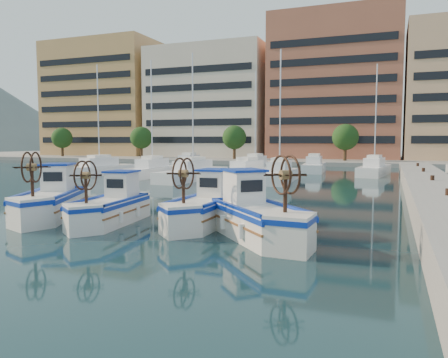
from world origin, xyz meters
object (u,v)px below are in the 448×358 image
at_px(fishing_boat_c, 205,206).
at_px(fishing_boat_d, 257,214).
at_px(fishing_boat_b, 111,205).
at_px(fishing_boat_a, 50,199).

xyz_separation_m(fishing_boat_c, fishing_boat_d, (2.80, -1.60, 0.05)).
bearing_deg(fishing_boat_b, fishing_boat_c, 9.13).
height_order(fishing_boat_c, fishing_boat_d, fishing_boat_d).
relative_size(fishing_boat_a, fishing_boat_b, 1.13).
distance_m(fishing_boat_a, fishing_boat_d, 10.29).
bearing_deg(fishing_boat_b, fishing_boat_d, -10.68).
distance_m(fishing_boat_a, fishing_boat_b, 3.48).
bearing_deg(fishing_boat_d, fishing_boat_c, 108.32).
xyz_separation_m(fishing_boat_a, fishing_boat_c, (7.47, 1.01, -0.05)).
distance_m(fishing_boat_b, fishing_boat_d, 6.81).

